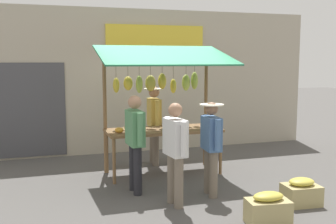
% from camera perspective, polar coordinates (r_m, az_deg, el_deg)
% --- Properties ---
extents(ground_plane, '(40.00, 40.00, 0.00)m').
position_cam_1_polar(ground_plane, '(8.18, -0.65, -8.46)').
color(ground_plane, '#514F4C').
extents(street_backdrop, '(9.00, 0.30, 3.40)m').
position_cam_1_polar(street_backdrop, '(9.99, -4.69, 4.27)').
color(street_backdrop, '#B2A893').
rests_on(street_backdrop, ground).
extents(market_stall, '(2.50, 1.46, 2.50)m').
position_cam_1_polar(market_stall, '(7.94, -0.97, 2.49)').
color(market_stall, brown).
rests_on(market_stall, ground).
extents(vendor_with_sunhat, '(0.43, 0.70, 1.65)m').
position_cam_1_polar(vendor_with_sunhat, '(8.69, -1.93, -0.94)').
color(vendor_with_sunhat, '#726656').
rests_on(vendor_with_sunhat, ground).
extents(shopper_with_ponytail, '(0.27, 0.68, 1.58)m').
position_cam_1_polar(shopper_with_ponytail, '(6.23, 1.01, -4.89)').
color(shopper_with_ponytail, '#726656').
rests_on(shopper_with_ponytail, ground).
extents(shopper_in_striped_shirt, '(0.24, 0.70, 1.64)m').
position_cam_1_polar(shopper_in_striped_shirt, '(6.84, -4.57, -3.46)').
color(shopper_in_striped_shirt, '#232328').
rests_on(shopper_in_striped_shirt, ground).
extents(shopper_with_shopping_bag, '(0.40, 0.67, 1.54)m').
position_cam_1_polar(shopper_with_shopping_bag, '(6.73, 5.98, -4.08)').
color(shopper_with_shopping_bag, '#726656').
rests_on(shopper_with_shopping_bag, ground).
extents(produce_crate_near, '(0.56, 0.44, 0.42)m').
position_cam_1_polar(produce_crate_near, '(6.76, 17.92, -10.52)').
color(produce_crate_near, tan).
rests_on(produce_crate_near, ground).
extents(produce_crate_side, '(0.62, 0.43, 0.45)m').
position_cam_1_polar(produce_crate_side, '(5.89, 13.64, -12.93)').
color(produce_crate_side, tan).
rests_on(produce_crate_side, ground).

